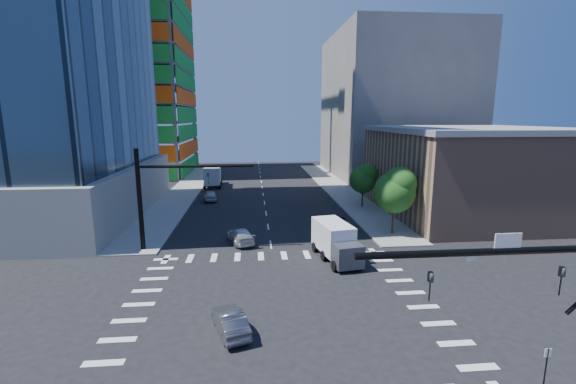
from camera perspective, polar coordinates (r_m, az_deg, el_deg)
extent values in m
plane|color=black|center=(25.48, -1.19, -16.50)|extent=(160.00, 160.00, 0.00)
cube|color=silver|center=(25.48, -1.19, -16.49)|extent=(20.00, 20.00, 0.01)
cube|color=gray|center=(65.17, 7.25, 0.60)|extent=(5.00, 60.00, 0.15)
cube|color=gray|center=(64.55, -14.97, 0.22)|extent=(5.00, 60.00, 0.15)
cube|color=gray|center=(56.07, -35.68, -0.06)|extent=(30.00, 30.00, 6.00)
cube|color=green|center=(86.52, -14.96, 19.14)|extent=(0.12, 24.00, 49.00)
cube|color=#E9520D|center=(77.51, -26.37, 19.40)|extent=(24.00, 0.12, 49.00)
cube|color=#9E755C|center=(52.32, 25.30, 2.53)|extent=(20.00, 22.00, 10.00)
cube|color=gray|center=(51.90, 25.79, 8.32)|extent=(20.50, 22.50, 0.60)
cube|color=slate|center=(82.68, 15.26, 12.20)|extent=(24.00, 30.00, 28.00)
cylinder|color=black|center=(14.33, 29.69, -7.63)|extent=(10.00, 0.24, 0.24)
imported|color=black|center=(15.88, 35.33, -10.69)|extent=(0.16, 0.20, 1.00)
imported|color=black|center=(13.48, 20.25, -12.98)|extent=(0.16, 0.20, 1.00)
cube|color=white|center=(14.23, 29.82, -6.29)|extent=(0.90, 0.04, 0.50)
cylinder|color=black|center=(36.16, -21.12, -1.08)|extent=(0.40, 0.40, 9.00)
cylinder|color=black|center=(34.65, -13.46, 3.72)|extent=(10.00, 0.24, 0.24)
imported|color=black|center=(34.68, -11.74, 1.97)|extent=(0.16, 0.20, 1.00)
cylinder|color=#382316|center=(40.55, 15.26, -4.36)|extent=(0.20, 0.20, 2.27)
sphere|color=#144B15|center=(39.86, 15.48, -0.07)|extent=(4.16, 4.16, 4.16)
sphere|color=#366B23|center=(39.56, 16.25, 1.24)|extent=(3.25, 3.25, 3.25)
cylinder|color=#382316|center=(51.74, 10.94, -1.06)|extent=(0.20, 0.20, 1.92)
sphere|color=#144B15|center=(51.27, 11.05, 1.79)|extent=(3.52, 3.52, 3.52)
sphere|color=#366B23|center=(50.97, 11.61, 2.66)|extent=(2.75, 2.75, 2.75)
cylinder|color=black|center=(21.18, 33.81, -21.27)|extent=(0.06, 0.06, 2.20)
cube|color=silver|center=(20.74, 34.09, -19.14)|extent=(0.30, 0.03, 0.40)
imported|color=black|center=(41.20, 6.90, -4.72)|extent=(3.29, 5.04, 1.29)
imported|color=beige|center=(37.16, -7.06, -6.44)|extent=(3.13, 4.99, 1.35)
imported|color=#A1A2A8|center=(56.25, -11.45, -0.49)|extent=(2.43, 4.60, 1.49)
imported|color=#545359|center=(22.76, -8.60, -18.38)|extent=(2.52, 4.16, 1.29)
cube|color=white|center=(32.39, 7.29, -7.01)|extent=(3.06, 5.04, 2.45)
cube|color=#43444B|center=(32.58, 7.26, -8.04)|extent=(2.43, 2.05, 1.79)
cube|color=#BABABC|center=(67.99, -11.06, 2.62)|extent=(2.81, 5.54, 2.83)
cube|color=#43444B|center=(68.10, -11.04, 2.03)|extent=(2.58, 2.05, 2.07)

